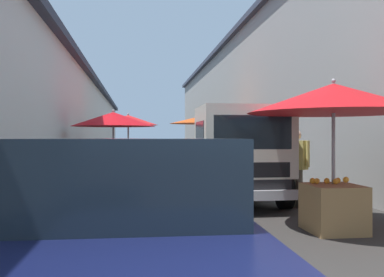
{
  "coord_description": "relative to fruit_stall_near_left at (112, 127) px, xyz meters",
  "views": [
    {
      "loc": [
        -1.24,
        1.36,
        1.46
      ],
      "look_at": [
        7.78,
        0.16,
        1.44
      ],
      "focal_mm": 38.91,
      "sensor_mm": 36.0,
      "label": 1
    }
  ],
  "objects": [
    {
      "name": "vendor_by_crates",
      "position": [
        0.65,
        -3.08,
        -0.79
      ],
      "size": [
        0.29,
        0.66,
        1.7
      ],
      "color": "navy",
      "rests_on": "ground"
    },
    {
      "name": "fruit_stall_mid_lane",
      "position": [
        -6.35,
        -3.8,
        0.09
      ],
      "size": [
        2.73,
        2.73,
        2.39
      ],
      "color": "#9E9EA3",
      "rests_on": "ground"
    },
    {
      "name": "delivery_truck",
      "position": [
        -3.7,
        -2.85,
        -0.74
      ],
      "size": [
        4.93,
        1.98,
        2.08
      ],
      "color": "black",
      "rests_on": "ground"
    },
    {
      "name": "ground",
      "position": [
        2.19,
        -2.08,
        -1.78
      ],
      "size": [
        90.0,
        90.0,
        0.0
      ],
      "primitive_type": "plane",
      "color": "#33302D"
    },
    {
      "name": "fruit_stall_near_left",
      "position": [
        0.0,
        0.0,
        0.0
      ],
      "size": [
        2.49,
        2.49,
        2.29
      ],
      "color": "#9E9EA3",
      "rests_on": "ground"
    },
    {
      "name": "fruit_stall_far_right",
      "position": [
        5.48,
        -3.5,
        0.18
      ],
      "size": [
        2.71,
        2.71,
        2.46
      ],
      "color": "#9E9EA3",
      "rests_on": "ground"
    },
    {
      "name": "parked_scooter",
      "position": [
        -1.76,
        -4.46,
        -1.33
      ],
      "size": [
        1.67,
        0.58,
        1.14
      ],
      "color": "black",
      "rests_on": "ground"
    },
    {
      "name": "hatchback_car",
      "position": [
        -9.12,
        -0.67,
        -1.04
      ],
      "size": [
        3.94,
        1.98,
        1.45
      ],
      "color": "#0F1438",
      "rests_on": "ground"
    },
    {
      "name": "vendor_in_shade",
      "position": [
        -4.29,
        -4.0,
        -0.85
      ],
      "size": [
        0.55,
        0.42,
        1.62
      ],
      "color": "#665B4C",
      "rests_on": "ground"
    },
    {
      "name": "fruit_stall_far_left",
      "position": [
        3.11,
        -0.44,
        -0.05
      ],
      "size": [
        2.22,
        2.22,
        2.37
      ],
      "color": "#9E9EA3",
      "rests_on": "ground"
    },
    {
      "name": "building_right_concrete",
      "position": [
        4.44,
        -9.05,
        1.61
      ],
      "size": [
        49.8,
        7.5,
        6.75
      ],
      "color": "gray",
      "rests_on": "ground"
    }
  ]
}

